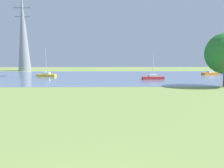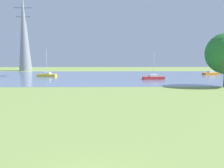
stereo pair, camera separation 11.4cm
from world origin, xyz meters
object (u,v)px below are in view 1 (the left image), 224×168
electricity_pylon (23,32)px  sailboat_red (153,77)px  sailboat_orange (210,73)px  sailboat_yellow (46,75)px

electricity_pylon → sailboat_red: bearing=-38.6°
sailboat_orange → electricity_pylon: 62.70m
sailboat_red → electricity_pylon: electricity_pylon is taller
sailboat_orange → electricity_pylon: electricity_pylon is taller
sailboat_red → sailboat_orange: bearing=33.9°
sailboat_red → electricity_pylon: size_ratio=0.21×
sailboat_yellow → sailboat_orange: 44.58m
sailboat_red → sailboat_orange: 22.56m
sailboat_red → electricity_pylon: bearing=141.4°
sailboat_red → sailboat_orange: sailboat_orange is taller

